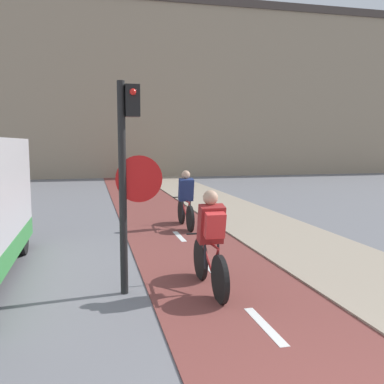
# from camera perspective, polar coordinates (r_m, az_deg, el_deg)

# --- Properties ---
(building_row_background) EXTENTS (60.00, 5.20, 11.21)m
(building_row_background) POSITION_cam_1_polar(r_m,az_deg,el_deg) (29.51, -9.75, 13.19)
(building_row_background) COLOR gray
(building_row_background) RESTS_ON ground_plane
(traffic_light_pole) EXTENTS (0.67, 0.25, 3.03)m
(traffic_light_pole) POSITION_cam_1_polar(r_m,az_deg,el_deg) (6.11, -8.48, 3.72)
(traffic_light_pole) COLOR black
(traffic_light_pole) RESTS_ON ground_plane
(cyclist_near) EXTENTS (0.46, 1.72, 1.50)m
(cyclist_near) POSITION_cam_1_polar(r_m,az_deg,el_deg) (6.27, 2.50, -6.93)
(cyclist_near) COLOR black
(cyclist_near) RESTS_ON ground_plane
(cyclist_far) EXTENTS (0.46, 1.70, 1.48)m
(cyclist_far) POSITION_cam_1_polar(r_m,az_deg,el_deg) (10.92, -0.84, -1.38)
(cyclist_far) COLOR black
(cyclist_far) RESTS_ON ground_plane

